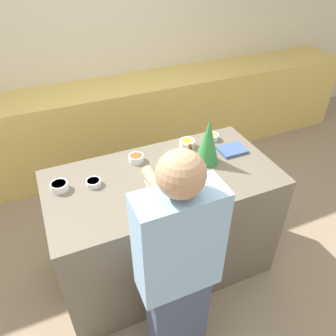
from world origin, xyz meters
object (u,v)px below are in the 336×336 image
(decorative_tree, at_px, (208,141))
(cookbook, at_px, (232,150))
(candy_bowl_behind_tray, at_px, (94,182))
(candy_bowl_beside_tree, at_px, (213,137))
(person, at_px, (178,275))
(candy_bowl_front_corner, at_px, (59,186))
(baking_tray, at_px, (183,187))
(candy_bowl_near_tray_left, at_px, (187,143))
(gingerbread_house, at_px, (183,174))
(candy_bowl_far_right, at_px, (136,158))

(decorative_tree, bearing_deg, cookbook, 9.92)
(candy_bowl_behind_tray, xyz_separation_m, cookbook, (1.03, -0.02, -0.01))
(candy_bowl_beside_tree, height_order, person, person)
(candy_bowl_front_corner, height_order, candy_bowl_behind_tray, candy_bowl_front_corner)
(baking_tray, xyz_separation_m, cookbook, (0.52, 0.24, 0.01))
(candy_bowl_near_tray_left, height_order, person, person)
(gingerbread_house, height_order, candy_bowl_front_corner, gingerbread_house)
(candy_bowl_near_tray_left, xyz_separation_m, candy_bowl_behind_tray, (-0.75, -0.17, -0.01))
(candy_bowl_near_tray_left, distance_m, person, 1.06)
(decorative_tree, height_order, candy_bowl_near_tray_left, decorative_tree)
(candy_bowl_near_tray_left, bearing_deg, baking_tray, -119.03)
(candy_bowl_behind_tray, distance_m, cookbook, 1.03)
(candy_bowl_beside_tree, height_order, cookbook, candy_bowl_beside_tree)
(candy_bowl_front_corner, height_order, person, person)
(candy_bowl_beside_tree, bearing_deg, decorative_tree, -127.91)
(baking_tray, bearing_deg, decorative_tree, 35.27)
(baking_tray, bearing_deg, candy_bowl_beside_tree, 43.22)
(baking_tray, relative_size, decorative_tree, 1.24)
(gingerbread_house, relative_size, person, 0.18)
(candy_bowl_far_right, height_order, candy_bowl_near_tray_left, candy_bowl_near_tray_left)
(candy_bowl_behind_tray, bearing_deg, decorative_tree, -4.17)
(candy_bowl_far_right, height_order, candy_bowl_beside_tree, candy_bowl_far_right)
(candy_bowl_far_right, xyz_separation_m, candy_bowl_near_tray_left, (0.41, 0.03, 0.00))
(decorative_tree, height_order, person, person)
(candy_bowl_beside_tree, xyz_separation_m, cookbook, (0.05, -0.20, -0.01))
(decorative_tree, distance_m, candy_bowl_far_right, 0.52)
(cookbook, bearing_deg, person, -136.45)
(decorative_tree, bearing_deg, candy_bowl_far_right, 156.38)
(baking_tray, distance_m, person, 0.58)
(candy_bowl_front_corner, xyz_separation_m, candy_bowl_near_tray_left, (0.96, 0.13, 0.00))
(decorative_tree, height_order, cookbook, decorative_tree)
(decorative_tree, height_order, candy_bowl_far_right, decorative_tree)
(person, bearing_deg, candy_bowl_front_corner, 119.55)
(decorative_tree, relative_size, candy_bowl_behind_tray, 3.42)
(decorative_tree, bearing_deg, person, -127.83)
(candy_bowl_far_right, bearing_deg, candy_bowl_beside_tree, 3.75)
(gingerbread_house, bearing_deg, cookbook, 24.81)
(gingerbread_house, bearing_deg, candy_bowl_far_right, 114.14)
(candy_bowl_beside_tree, xyz_separation_m, person, (-0.73, -0.94, -0.13))
(candy_bowl_near_tray_left, bearing_deg, candy_bowl_front_corner, -172.38)
(decorative_tree, relative_size, candy_bowl_near_tray_left, 2.88)
(gingerbread_house, xyz_separation_m, candy_bowl_beside_tree, (0.47, 0.44, -0.09))
(decorative_tree, bearing_deg, gingerbread_house, -144.71)
(decorative_tree, height_order, candy_bowl_behind_tray, decorative_tree)
(gingerbread_house, height_order, cookbook, gingerbread_house)
(gingerbread_house, relative_size, candy_bowl_beside_tree, 3.19)
(person, bearing_deg, gingerbread_house, 62.11)
(gingerbread_house, xyz_separation_m, candy_bowl_behind_tray, (-0.51, 0.25, -0.09))
(candy_bowl_beside_tree, bearing_deg, candy_bowl_far_right, -176.25)
(person, bearing_deg, candy_bowl_beside_tree, 52.15)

